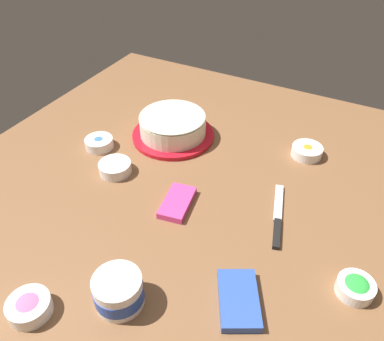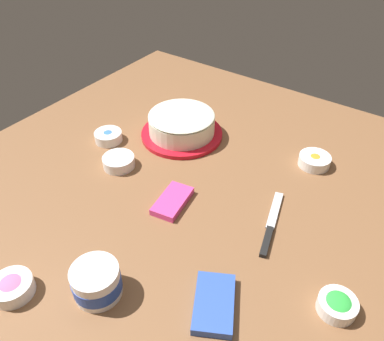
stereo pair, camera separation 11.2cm
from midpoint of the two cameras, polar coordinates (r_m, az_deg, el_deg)
name	(u,v)px [view 1 (the left image)]	position (r m, az deg, el deg)	size (l,w,h in m)	color
ground_plane	(205,209)	(1.06, -1.20, -5.70)	(1.54, 1.54, 0.00)	brown
frosted_cake	(173,126)	(1.30, -5.28, 6.36)	(0.27, 0.27, 0.09)	red
frosting_tub	(118,291)	(0.88, -14.44, -16.74)	(0.11, 0.11, 0.08)	white
spreading_knife	(277,221)	(1.03, 9.22, -7.36)	(0.23, 0.08, 0.01)	silver
sprinkle_bowl_green	(356,287)	(0.93, 19.39, -15.84)	(0.08, 0.08, 0.04)	white
sprinkle_bowl_orange	(307,151)	(1.26, 13.93, 2.69)	(0.10, 0.10, 0.03)	white
sprinkle_bowl_blue	(99,143)	(1.31, -15.74, 3.82)	(0.09, 0.09, 0.03)	white
sprinkle_bowl_yellow	(115,167)	(1.20, -13.76, 0.34)	(0.10, 0.10, 0.03)	white
sprinkle_bowl_pink	(29,306)	(0.94, -25.94, -17.50)	(0.09, 0.09, 0.04)	white
candy_box_lower	(239,300)	(0.87, 2.97, -18.40)	(0.14, 0.08, 0.02)	#2D51B2
candy_box_upper	(177,203)	(1.07, -5.18, -4.79)	(0.13, 0.07, 0.02)	#E53D8E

